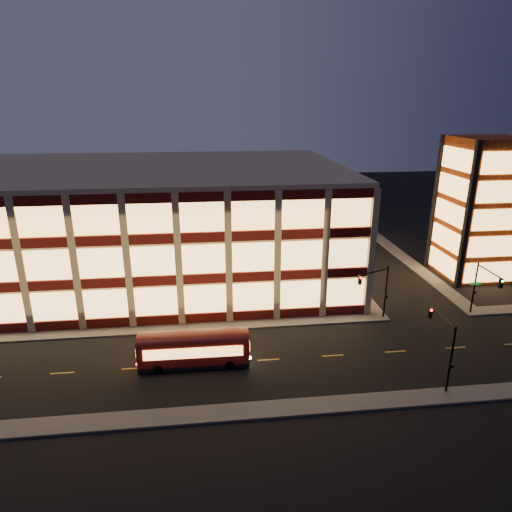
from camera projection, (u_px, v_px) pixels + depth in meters
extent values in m
plane|color=black|center=(162.00, 334.00, 45.87)|extent=(200.00, 200.00, 0.00)
cube|color=#514F4C|center=(133.00, 330.00, 46.45)|extent=(54.00, 2.00, 0.15)
cube|color=#514F4C|center=(336.00, 266.00, 64.35)|extent=(2.00, 30.00, 0.15)
cube|color=#514F4C|center=(411.00, 263.00, 65.57)|extent=(2.00, 30.00, 0.15)
cube|color=#514F4C|center=(148.00, 419.00, 33.64)|extent=(100.00, 2.00, 0.15)
cube|color=tan|center=(145.00, 224.00, 59.19)|extent=(50.00, 30.00, 14.00)
cube|color=tan|center=(140.00, 168.00, 56.82)|extent=(50.40, 30.40, 0.50)
cube|color=#470C0A|center=(133.00, 321.00, 47.08)|extent=(50.10, 0.25, 1.00)
cube|color=#EDB563|center=(131.00, 303.00, 46.42)|extent=(49.00, 0.20, 3.00)
cube|color=#470C0A|center=(330.00, 262.00, 64.06)|extent=(0.25, 30.10, 1.00)
cube|color=#EDB563|center=(331.00, 248.00, 63.37)|extent=(0.20, 29.00, 3.00)
cube|color=#470C0A|center=(129.00, 282.00, 45.64)|extent=(50.10, 0.25, 1.00)
cube|color=#EDB563|center=(127.00, 262.00, 44.97)|extent=(49.00, 0.20, 3.00)
cube|color=#470C0A|center=(332.00, 232.00, 62.62)|extent=(0.25, 30.10, 1.00)
cube|color=#EDB563|center=(333.00, 217.00, 61.93)|extent=(0.20, 29.00, 3.00)
cube|color=#470C0A|center=(125.00, 240.00, 44.20)|extent=(50.10, 0.25, 1.00)
cube|color=#EDB563|center=(123.00, 219.00, 43.53)|extent=(49.00, 0.20, 3.00)
cube|color=#470C0A|center=(334.00, 201.00, 61.18)|extent=(0.25, 30.10, 1.00)
cube|color=#EDB563|center=(335.00, 185.00, 60.49)|extent=(0.20, 29.00, 3.00)
cube|color=#8C3814|center=(480.00, 209.00, 58.62)|extent=(8.00, 8.00, 18.00)
cube|color=black|center=(468.00, 217.00, 54.42)|extent=(0.60, 0.60, 18.00)
cube|color=black|center=(435.00, 203.00, 61.93)|extent=(0.60, 0.60, 18.00)
cube|color=black|center=(490.00, 201.00, 62.82)|extent=(0.60, 0.60, 18.00)
cube|color=#FFB559|center=(489.00, 272.00, 57.15)|extent=(6.60, 0.16, 2.60)
cube|color=#FFB559|center=(442.00, 263.00, 60.53)|extent=(0.16, 6.60, 2.60)
cube|color=#FFB559|center=(494.00, 247.00, 56.04)|extent=(6.60, 0.16, 2.60)
cube|color=#FFB559|center=(446.00, 238.00, 59.41)|extent=(0.16, 6.60, 2.60)
cube|color=#FFB559|center=(499.00, 220.00, 54.92)|extent=(6.60, 0.16, 2.60)
cube|color=#FFB559|center=(449.00, 213.00, 58.30)|extent=(0.16, 6.60, 2.60)
cube|color=#FFB559|center=(504.00, 192.00, 53.81)|extent=(6.60, 0.16, 2.60)
cube|color=#FFB559|center=(453.00, 186.00, 57.18)|extent=(0.16, 6.60, 2.60)
cube|color=#FFB559|center=(509.00, 163.00, 52.69)|extent=(6.60, 0.16, 2.60)
cube|color=#FFB559|center=(457.00, 159.00, 56.07)|extent=(0.16, 6.60, 2.60)
cylinder|color=black|center=(386.00, 292.00, 48.24)|extent=(0.18, 0.18, 6.00)
cylinder|color=black|center=(374.00, 272.00, 46.46)|extent=(3.56, 1.63, 0.14)
cube|color=black|center=(360.00, 280.00, 45.73)|extent=(0.32, 0.32, 0.95)
sphere|color=#FF0C05|center=(361.00, 278.00, 45.46)|extent=(0.20, 0.20, 0.20)
cube|color=black|center=(386.00, 297.00, 48.19)|extent=(0.25, 0.18, 0.28)
cylinder|color=black|center=(474.00, 288.00, 49.35)|extent=(0.18, 0.18, 6.00)
cylinder|color=black|center=(489.00, 271.00, 46.59)|extent=(0.14, 4.00, 0.14)
cube|color=black|center=(501.00, 283.00, 44.88)|extent=(0.32, 0.32, 0.95)
sphere|color=#0CFF26|center=(502.00, 281.00, 44.61)|extent=(0.20, 0.20, 0.20)
cube|color=black|center=(475.00, 292.00, 49.30)|extent=(0.25, 0.18, 0.28)
cube|color=#0C7226|center=(476.00, 283.00, 49.02)|extent=(1.20, 0.06, 0.28)
cylinder|color=black|center=(451.00, 360.00, 35.77)|extent=(0.18, 0.18, 6.00)
cylinder|color=black|center=(443.00, 318.00, 36.76)|extent=(0.14, 4.00, 0.14)
cube|color=black|center=(430.00, 312.00, 38.80)|extent=(0.32, 0.32, 0.95)
sphere|color=#FF0C05|center=(431.00, 310.00, 38.53)|extent=(0.20, 0.20, 0.20)
cube|color=black|center=(451.00, 366.00, 35.71)|extent=(0.25, 0.18, 0.28)
cube|color=maroon|center=(194.00, 349.00, 40.06)|extent=(9.64, 2.51, 2.21)
cube|color=black|center=(195.00, 361.00, 40.48)|extent=(9.64, 2.51, 0.34)
cylinder|color=black|center=(158.00, 369.00, 39.15)|extent=(0.87, 0.30, 0.87)
cylinder|color=black|center=(160.00, 356.00, 41.14)|extent=(0.87, 0.30, 0.87)
cylinder|color=black|center=(230.00, 365.00, 39.77)|extent=(0.87, 0.30, 0.87)
cylinder|color=black|center=(229.00, 352.00, 41.76)|extent=(0.87, 0.30, 0.87)
cube|color=#FFB559|center=(193.00, 353.00, 38.81)|extent=(8.46, 0.16, 0.96)
cube|color=#FFB559|center=(194.00, 339.00, 41.12)|extent=(8.46, 0.16, 0.96)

